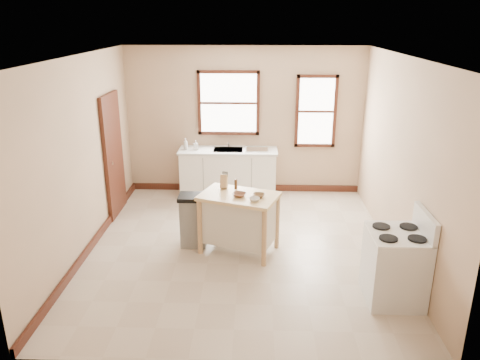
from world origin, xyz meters
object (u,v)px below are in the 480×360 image
(dish_rack, at_px, (257,147))
(kitchen_island, at_px, (239,223))
(soap_bottle_b, at_px, (196,145))
(pepper_grinder, at_px, (236,184))
(knife_block, at_px, (224,182))
(soap_bottle_a, at_px, (186,144))
(bowl_b, at_px, (259,195))
(bowl_a, at_px, (239,195))
(trash_bin, at_px, (193,220))
(bowl_c, at_px, (254,199))
(gas_stove, at_px, (396,256))

(dish_rack, bearing_deg, kitchen_island, -111.20)
(soap_bottle_b, relative_size, pepper_grinder, 1.20)
(soap_bottle_b, height_order, knife_block, soap_bottle_b)
(soap_bottle_a, xyz_separation_m, knife_block, (0.86, -1.99, -0.04))
(dish_rack, distance_m, kitchen_island, 2.32)
(bowl_b, bearing_deg, dish_rack, 90.56)
(knife_block, bearing_deg, bowl_b, -25.64)
(soap_bottle_a, bearing_deg, bowl_a, -40.71)
(pepper_grinder, relative_size, trash_bin, 0.19)
(kitchen_island, bearing_deg, bowl_b, 4.47)
(bowl_c, bearing_deg, kitchen_island, 133.99)
(soap_bottle_b, height_order, bowl_b, soap_bottle_b)
(bowl_a, relative_size, bowl_b, 1.11)
(kitchen_island, distance_m, gas_stove, 2.27)
(kitchen_island, relative_size, knife_block, 5.42)
(bowl_b, xyz_separation_m, bowl_c, (-0.06, -0.15, 0.00))
(pepper_grinder, bearing_deg, bowl_a, -78.55)
(soap_bottle_b, xyz_separation_m, dish_rack, (1.15, 0.01, -0.04))
(pepper_grinder, xyz_separation_m, trash_bin, (-0.63, -0.08, -0.56))
(kitchen_island, bearing_deg, soap_bottle_a, 135.56)
(pepper_grinder, relative_size, bowl_b, 0.86)
(soap_bottle_b, relative_size, bowl_b, 1.04)
(kitchen_island, bearing_deg, gas_stove, -11.82)
(soap_bottle_b, bearing_deg, kitchen_island, -81.88)
(soap_bottle_a, relative_size, knife_block, 1.09)
(soap_bottle_a, distance_m, bowl_a, 2.56)
(bowl_b, bearing_deg, bowl_c, -110.95)
(soap_bottle_b, distance_m, gas_stove, 4.46)
(soap_bottle_b, distance_m, kitchen_island, 2.48)
(kitchen_island, height_order, bowl_c, bowl_c)
(knife_block, xyz_separation_m, bowl_b, (0.51, -0.34, -0.08))
(bowl_b, distance_m, bowl_c, 0.16)
(soap_bottle_a, distance_m, bowl_c, 2.81)
(bowl_b, relative_size, gas_stove, 0.15)
(dish_rack, bearing_deg, bowl_b, -104.07)
(gas_stove, bearing_deg, soap_bottle_a, 131.24)
(soap_bottle_a, relative_size, gas_stove, 0.19)
(soap_bottle_a, distance_m, knife_block, 2.17)
(soap_bottle_a, bearing_deg, bowl_b, -35.55)
(soap_bottle_a, bearing_deg, gas_stove, -24.76)
(bowl_a, distance_m, gas_stove, 2.25)
(soap_bottle_b, xyz_separation_m, knife_block, (0.66, -1.98, -0.02))
(bowl_b, height_order, bowl_c, bowl_c)
(kitchen_island, relative_size, trash_bin, 1.34)
(knife_block, bearing_deg, dish_rack, 83.86)
(kitchen_island, distance_m, pepper_grinder, 0.57)
(trash_bin, bearing_deg, soap_bottle_b, 95.72)
(dish_rack, xyz_separation_m, kitchen_island, (-0.26, -2.25, -0.53))
(bowl_a, relative_size, bowl_c, 1.31)
(knife_block, bearing_deg, gas_stove, -26.15)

